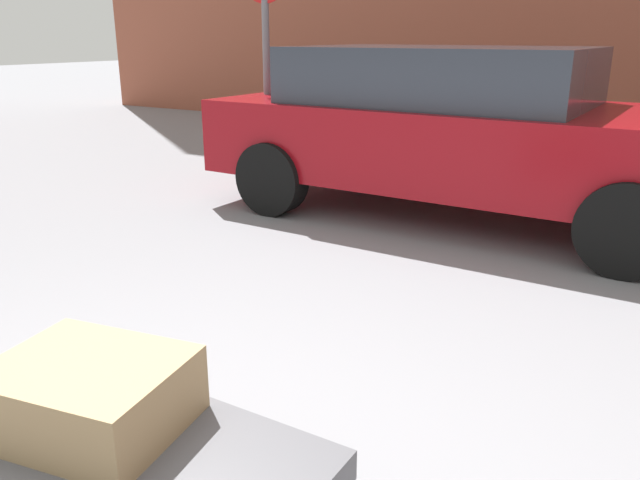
{
  "coord_description": "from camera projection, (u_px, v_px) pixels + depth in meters",
  "views": [
    {
      "loc": [
        1.31,
        -0.98,
        1.52
      ],
      "look_at": [
        0.0,
        1.2,
        0.69
      ],
      "focal_mm": 35.57,
      "sensor_mm": 36.0,
      "label": 1
    }
  ],
  "objects": [
    {
      "name": "no_parking_sign",
      "position": [
        266.0,
        45.0,
        6.06
      ],
      "size": [
        0.5,
        0.07,
        2.29
      ],
      "color": "slate",
      "rests_on": "ground_plane"
    },
    {
      "name": "parked_car",
      "position": [
        459.0,
        128.0,
        5.38
      ],
      "size": [
        4.34,
        1.99,
        1.42
      ],
      "color": "maroon",
      "rests_on": "ground_plane"
    },
    {
      "name": "suitcase_tan_front_right",
      "position": [
        90.0,
        395.0,
        1.97
      ],
      "size": [
        0.64,
        0.56,
        0.22
      ],
      "primitive_type": "cube",
      "rotation": [
        0.0,
        0.0,
        0.17
      ],
      "color": "#9E7F56",
      "rests_on": "luggage_cart"
    }
  ]
}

